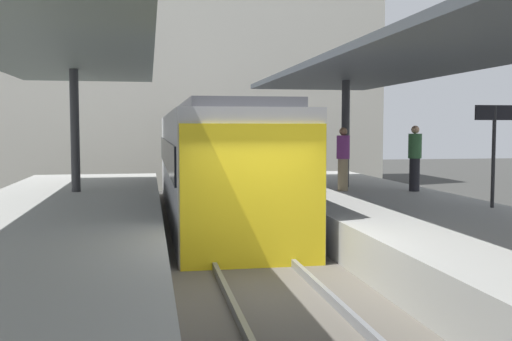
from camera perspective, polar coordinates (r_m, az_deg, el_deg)
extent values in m
plane|color=#383835|center=(9.55, 1.39, -12.47)|extent=(80.00, 80.00, 0.00)
cube|color=#9E9E99|center=(9.45, -22.18, -9.82)|extent=(4.40, 28.00, 1.00)
cube|color=#9E9E99|center=(10.82, 21.72, -8.05)|extent=(4.40, 28.00, 1.00)
cube|color=#59544C|center=(9.52, 1.39, -11.89)|extent=(3.20, 28.00, 0.20)
cube|color=slate|center=(9.37, -3.01, -11.09)|extent=(0.08, 28.00, 0.14)
cube|color=slate|center=(9.64, 5.66, -10.66)|extent=(0.08, 28.00, 0.14)
cube|color=#ADADB2|center=(17.05, -3.95, 0.46)|extent=(2.70, 12.88, 2.90)
cube|color=yellow|center=(10.67, -0.18, -2.48)|extent=(2.65, 0.08, 2.60)
cube|color=black|center=(16.94, -8.57, 1.59)|extent=(0.04, 11.85, 0.76)
cube|color=black|center=(17.23, 0.58, 1.68)|extent=(0.04, 11.85, 0.76)
cube|color=#515156|center=(17.02, -3.98, 5.68)|extent=(2.16, 12.23, 0.20)
cylinder|color=#333335|center=(16.79, -16.91, 3.65)|extent=(0.24, 0.24, 3.29)
cube|color=slate|center=(10.68, -21.16, 12.72)|extent=(4.18, 21.00, 0.16)
cylinder|color=#333335|center=(17.60, 8.54, 3.47)|extent=(0.24, 0.24, 3.10)
cube|color=#3D4247|center=(11.89, 18.57, 10.90)|extent=(4.18, 21.00, 0.16)
cylinder|color=#262628|center=(13.83, 21.73, 1.22)|extent=(0.08, 0.08, 2.20)
cube|color=black|center=(13.82, 21.84, 5.15)|extent=(0.90, 0.06, 0.32)
cylinder|color=#998460|center=(16.52, 8.30, -0.41)|extent=(0.28, 0.28, 0.88)
cylinder|color=#7A337A|center=(16.48, 8.32, 2.22)|extent=(0.36, 0.36, 0.64)
sphere|color=#936B4C|center=(16.47, 8.34, 3.71)|extent=(0.22, 0.22, 0.22)
cylinder|color=#232328|center=(16.84, 14.89, -0.39)|extent=(0.28, 0.28, 0.90)
cylinder|color=#386B3D|center=(16.80, 14.94, 2.28)|extent=(0.36, 0.36, 0.67)
sphere|color=tan|center=(16.79, 14.97, 3.79)|extent=(0.22, 0.22, 0.22)
cube|color=beige|center=(29.15, -7.08, 9.51)|extent=(18.00, 6.00, 11.00)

